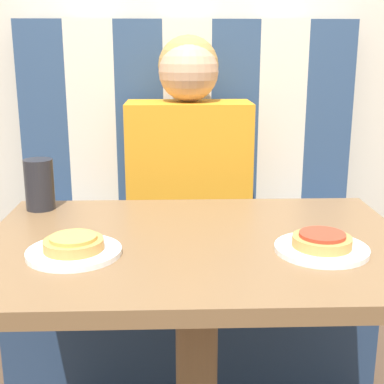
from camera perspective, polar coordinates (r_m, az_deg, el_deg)
name	(u,v)px	position (r m, az deg, el deg)	size (l,w,h in m)	color
booth_seat	(189,301)	(1.99, -0.33, -11.59)	(1.22, 0.50, 0.46)	navy
booth_backrest	(187,127)	(2.01, -0.52, 6.96)	(1.22, 0.08, 0.77)	navy
dining_table	(197,280)	(1.24, 0.52, -9.41)	(0.96, 0.67, 0.71)	brown
person	(189,147)	(1.82, -0.36, 4.78)	(0.42, 0.23, 0.71)	orange
plate_left	(74,252)	(1.14, -12.47, -6.28)	(0.20, 0.20, 0.01)	white
plate_right	(321,249)	(1.16, 13.64, -5.93)	(0.20, 0.20, 0.01)	white
pizza_left	(74,243)	(1.13, -12.52, -5.36)	(0.12, 0.12, 0.03)	#C68E47
pizza_right	(322,240)	(1.16, 13.70, -5.03)	(0.12, 0.12, 0.03)	#C68E47
drinking_cup	(39,184)	(1.47, -15.97, 0.78)	(0.08, 0.08, 0.13)	#232328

